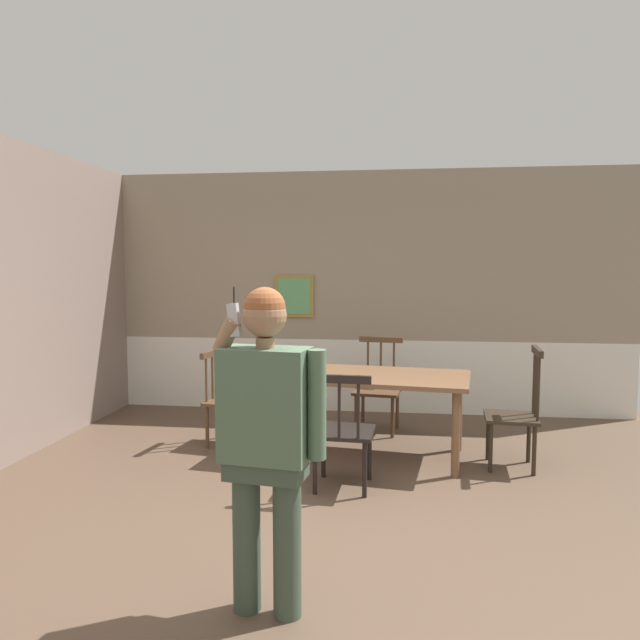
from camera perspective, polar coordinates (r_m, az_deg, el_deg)
ground_plane at (r=3.99m, az=2.11°, el=-20.55°), size 7.63×7.63×0.00m
room_back_partition at (r=7.07m, az=4.59°, el=2.22°), size 6.15×0.17×2.86m
dining_table at (r=5.44m, az=4.16°, el=-6.06°), size 2.01×1.18×0.76m
chair_near_window at (r=6.31m, az=5.62°, el=-6.48°), size 0.53×0.53×0.98m
chair_by_doorway at (r=5.40m, az=18.42°, el=-8.51°), size 0.47×0.47×1.05m
chair_at_table_head at (r=5.88m, az=-8.88°, el=-7.53°), size 0.51×0.51×0.92m
chair_opposite_corner at (r=4.67m, az=2.19°, el=-10.60°), size 0.50×0.50×0.93m
person_figure at (r=2.94m, az=-5.13°, el=-10.47°), size 0.58×0.29×1.63m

